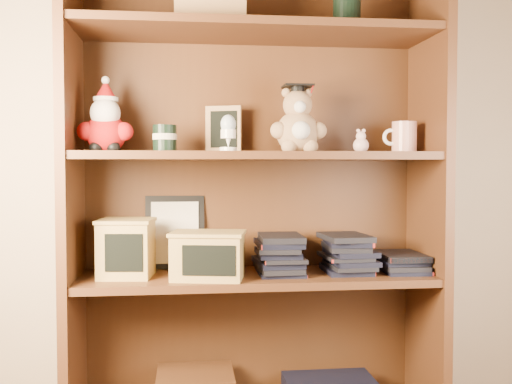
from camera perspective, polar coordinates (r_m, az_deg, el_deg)
bookcase at (r=2.00m, az=-0.24°, el=-1.12°), size 1.20×0.35×1.60m
shelf_lower at (r=1.98m, az=0.00°, el=-8.18°), size 1.14×0.33×0.02m
shelf_upper at (r=1.95m, az=0.00°, el=3.45°), size 1.14×0.33×0.02m
santa_plush at (r=1.95m, az=-14.12°, el=6.37°), size 0.17×0.13×0.25m
teachers_tin at (r=1.94m, az=-8.69°, el=5.09°), size 0.08×0.08×0.09m
chalkboard_plaque at (r=2.06m, az=-3.11°, el=5.90°), size 0.12×0.09×0.16m
egg_cup at (r=1.87m, az=-2.66°, el=5.77°), size 0.05×0.05×0.11m
grad_teddy_bear at (r=1.97m, az=4.00°, el=6.30°), size 0.19×0.16×0.23m
pink_figurine at (r=2.02m, az=9.96°, el=4.60°), size 0.05×0.05×0.08m
teacher_mug at (r=2.07m, az=13.88°, el=5.10°), size 0.12×0.08×0.10m
certificate_frame at (r=2.09m, az=-7.73°, el=-3.82°), size 0.20×0.05×0.25m
treats_box at (r=1.96m, az=-12.24°, el=-5.20°), size 0.19×0.19×0.18m
pencils_box at (r=1.89m, az=-4.60°, el=-5.99°), size 0.25×0.20×0.15m
book_stack_left at (r=1.98m, az=2.24°, el=-5.95°), size 0.14×0.20×0.13m
book_stack_mid at (r=2.03m, az=8.77°, el=-5.78°), size 0.14×0.20×0.13m
book_stack_right at (r=2.09m, az=13.60°, el=-6.47°), size 0.14×0.20×0.06m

